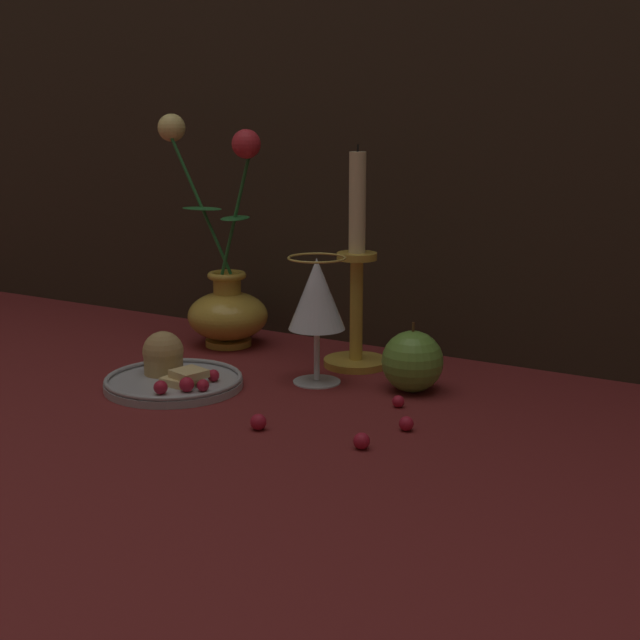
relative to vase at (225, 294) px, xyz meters
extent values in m
plane|color=maroon|center=(0.15, -0.16, -0.08)|extent=(2.40, 2.40, 0.00)
cylinder|color=gold|center=(0.00, 0.00, -0.08)|extent=(0.07, 0.07, 0.01)
ellipsoid|color=gold|center=(0.00, 0.00, -0.03)|extent=(0.13, 0.13, 0.08)
cylinder|color=gold|center=(0.00, 0.00, 0.01)|extent=(0.04, 0.04, 0.04)
torus|color=gold|center=(0.00, 0.00, 0.03)|extent=(0.06, 0.06, 0.01)
cylinder|color=#23662D|center=(-0.05, 0.01, 0.14)|extent=(0.11, 0.02, 0.22)
ellipsoid|color=#23662D|center=(-0.04, 0.00, 0.13)|extent=(0.07, 0.04, 0.00)
sphere|color=#EFD67A|center=(-0.10, 0.01, 0.25)|extent=(0.04, 0.04, 0.04)
cylinder|color=#23662D|center=(0.03, -0.01, 0.13)|extent=(0.06, 0.02, 0.20)
ellipsoid|color=#23662D|center=(0.03, -0.01, 0.12)|extent=(0.06, 0.08, 0.00)
sphere|color=red|center=(0.05, -0.01, 0.23)|extent=(0.04, 0.04, 0.04)
cylinder|color=#A3A3A8|center=(0.07, -0.22, -0.08)|extent=(0.18, 0.18, 0.01)
torus|color=#A3A3A8|center=(0.07, -0.22, -0.07)|extent=(0.18, 0.18, 0.01)
cylinder|color=tan|center=(0.04, -0.20, -0.06)|extent=(0.05, 0.05, 0.03)
sphere|color=tan|center=(0.04, -0.20, -0.04)|extent=(0.06, 0.06, 0.06)
cube|color=#DBBC7A|center=(0.09, -0.23, -0.07)|extent=(0.04, 0.04, 0.01)
cube|color=#DBBC7A|center=(0.10, -0.22, -0.06)|extent=(0.05, 0.05, 0.01)
sphere|color=#AD192D|center=(0.10, -0.27, -0.06)|extent=(0.02, 0.02, 0.02)
sphere|color=#AD192D|center=(0.12, -0.25, -0.06)|extent=(0.02, 0.02, 0.02)
sphere|color=#AD192D|center=(0.14, -0.23, -0.06)|extent=(0.02, 0.02, 0.02)
sphere|color=#AD192D|center=(0.12, -0.19, -0.06)|extent=(0.02, 0.02, 0.02)
cylinder|color=silver|center=(0.22, -0.10, -0.08)|extent=(0.06, 0.06, 0.00)
cylinder|color=silver|center=(0.22, -0.10, -0.04)|extent=(0.01, 0.01, 0.07)
cone|color=silver|center=(0.22, -0.10, 0.04)|extent=(0.08, 0.08, 0.10)
cone|color=#E5CC66|center=(0.22, -0.10, 0.03)|extent=(0.07, 0.07, 0.07)
torus|color=gold|center=(0.22, -0.10, 0.09)|extent=(0.08, 0.08, 0.00)
cylinder|color=gold|center=(0.23, 0.00, -0.08)|extent=(0.09, 0.09, 0.01)
cylinder|color=gold|center=(0.23, 0.00, 0.00)|extent=(0.02, 0.02, 0.14)
cylinder|color=gold|center=(0.23, 0.00, 0.08)|extent=(0.06, 0.06, 0.01)
cylinder|color=beige|center=(0.23, 0.00, 0.15)|extent=(0.02, 0.02, 0.14)
cylinder|color=black|center=(0.23, 0.00, 0.23)|extent=(0.00, 0.00, 0.01)
sphere|color=#669938|center=(0.35, -0.07, -0.04)|extent=(0.08, 0.08, 0.08)
cylinder|color=#4C3319|center=(0.35, -0.07, 0.00)|extent=(0.00, 0.00, 0.01)
sphere|color=#AD192D|center=(0.36, -0.14, -0.07)|extent=(0.02, 0.02, 0.02)
sphere|color=#AD192D|center=(0.26, -0.29, -0.07)|extent=(0.02, 0.02, 0.02)
sphere|color=#AD192D|center=(0.41, -0.21, -0.07)|extent=(0.02, 0.02, 0.02)
sphere|color=#AD192D|center=(0.39, -0.29, -0.07)|extent=(0.02, 0.02, 0.02)
camera|label=1|loc=(0.81, -1.09, 0.27)|focal=50.00mm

